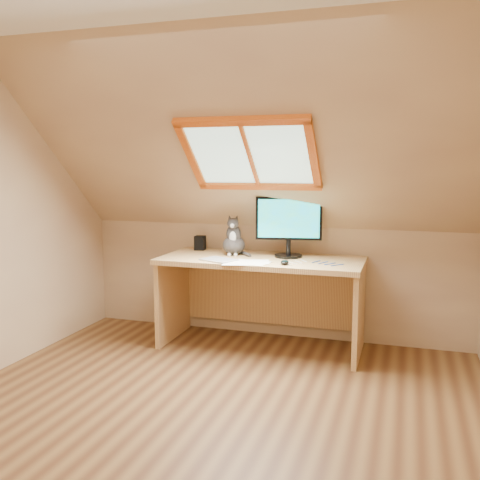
% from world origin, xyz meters
% --- Properties ---
extents(ground, '(3.50, 3.50, 0.00)m').
position_xyz_m(ground, '(0.00, 0.00, 0.00)').
color(ground, brown).
rests_on(ground, ground).
extents(room_shell, '(3.52, 3.52, 2.41)m').
position_xyz_m(room_shell, '(0.00, -0.09, 1.43)').
color(room_shell, tan).
rests_on(room_shell, ground).
extents(desk, '(1.69, 0.74, 0.77)m').
position_xyz_m(desk, '(-0.00, 1.45, 0.54)').
color(desk, '#D9B467').
rests_on(desk, ground).
extents(monitor, '(0.55, 0.23, 0.51)m').
position_xyz_m(monitor, '(0.21, 1.49, 1.06)').
color(monitor, black).
rests_on(monitor, desk).
extents(cat, '(0.23, 0.26, 0.35)m').
position_xyz_m(cat, '(-0.27, 1.47, 0.90)').
color(cat, '#3A3533').
rests_on(cat, desk).
extents(desk_speaker, '(0.10, 0.10, 0.13)m').
position_xyz_m(desk_speaker, '(-0.65, 1.63, 0.84)').
color(desk_speaker, black).
rests_on(desk_speaker, desk).
extents(graphics_tablet, '(0.33, 0.29, 0.01)m').
position_xyz_m(graphics_tablet, '(-0.30, 1.16, 0.78)').
color(graphics_tablet, '#B2B2B7').
rests_on(graphics_tablet, desk).
extents(mouse, '(0.08, 0.12, 0.04)m').
position_xyz_m(mouse, '(0.25, 1.15, 0.79)').
color(mouse, black).
rests_on(mouse, desk).
extents(papers, '(0.35, 0.30, 0.01)m').
position_xyz_m(papers, '(-0.04, 1.12, 0.77)').
color(papers, white).
rests_on(papers, desk).
extents(cables, '(0.51, 0.26, 0.01)m').
position_xyz_m(cables, '(0.46, 1.26, 0.77)').
color(cables, silver).
rests_on(cables, desk).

